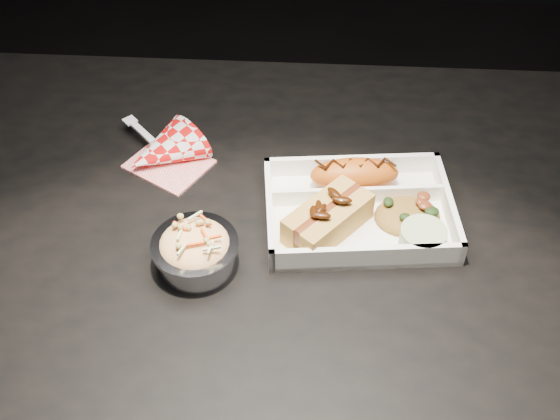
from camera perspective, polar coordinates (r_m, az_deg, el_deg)
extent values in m
cube|color=black|center=(0.96, -0.55, -2.27)|extent=(1.20, 0.80, 0.03)
cylinder|color=black|center=(1.59, -19.80, -0.97)|extent=(0.05, 0.05, 0.72)
cylinder|color=black|center=(1.55, 21.19, -2.72)|extent=(0.05, 0.05, 0.72)
cube|color=white|center=(0.96, 6.35, -0.57)|extent=(0.27, 0.21, 0.01)
cube|color=white|center=(1.01, 5.82, 3.52)|extent=(0.25, 0.03, 0.04)
cube|color=white|center=(0.90, 7.12, -3.88)|extent=(0.25, 0.03, 0.04)
cube|color=white|center=(0.94, -0.86, -0.20)|extent=(0.03, 0.18, 0.04)
cube|color=white|center=(0.98, 13.45, 0.29)|extent=(0.03, 0.18, 0.04)
cube|color=white|center=(0.97, 6.23, 1.02)|extent=(0.23, 0.03, 0.03)
ellipsoid|color=#C35813|center=(0.99, 6.06, 2.90)|extent=(0.13, 0.06, 0.05)
cube|color=#C09141|center=(0.92, 4.70, -1.25)|extent=(0.10, 0.11, 0.04)
cube|color=#C09141|center=(0.93, 3.12, -0.19)|extent=(0.10, 0.11, 0.04)
cylinder|color=brown|center=(0.92, 3.93, -0.33)|extent=(0.10, 0.11, 0.03)
ellipsoid|color=olive|center=(0.95, 10.39, -0.04)|extent=(0.10, 0.08, 0.03)
cylinder|color=#ADC091|center=(0.92, 11.52, -2.27)|extent=(0.06, 0.06, 0.03)
cylinder|color=silver|center=(0.90, -6.85, -3.66)|extent=(0.10, 0.10, 0.04)
cylinder|color=silver|center=(0.88, -6.96, -2.80)|extent=(0.11, 0.11, 0.01)
ellipsoid|color=beige|center=(0.88, -6.96, -2.80)|extent=(0.09, 0.09, 0.04)
cube|color=red|center=(1.05, -9.01, 3.68)|extent=(0.14, 0.13, 0.00)
cone|color=red|center=(1.05, -9.55, 4.70)|extent=(0.15, 0.15, 0.10)
cube|color=white|center=(1.09, -11.15, 6.27)|extent=(0.05, 0.05, 0.00)
cube|color=white|center=(1.11, -12.10, 7.12)|extent=(0.03, 0.03, 0.00)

